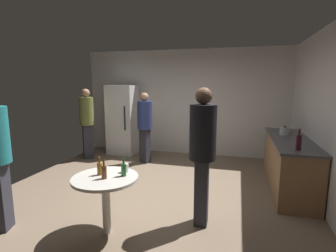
% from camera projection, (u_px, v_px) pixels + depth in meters
% --- Properties ---
extents(ground_plane, '(5.20, 5.20, 0.10)m').
position_uv_depth(ground_plane, '(152.00, 195.00, 4.44)').
color(ground_plane, '#7A6651').
extents(wall_back, '(5.32, 0.06, 2.70)m').
position_uv_depth(wall_back, '(184.00, 103.00, 6.71)').
color(wall_back, silver).
rests_on(wall_back, ground_plane).
extents(wall_side_right, '(0.06, 5.20, 2.70)m').
position_uv_depth(wall_side_right, '(332.00, 120.00, 3.52)').
color(wall_side_right, silver).
rests_on(wall_side_right, ground_plane).
extents(refrigerator, '(0.70, 0.68, 1.80)m').
position_uv_depth(refrigerator, '(123.00, 120.00, 6.78)').
color(refrigerator, white).
rests_on(refrigerator, ground_plane).
extents(kitchen_counter, '(0.64, 2.18, 0.90)m').
position_uv_depth(kitchen_counter, '(289.00, 163.00, 4.54)').
color(kitchen_counter, olive).
rests_on(kitchen_counter, ground_plane).
extents(kettle, '(0.24, 0.17, 0.18)m').
position_uv_depth(kettle, '(285.00, 131.00, 4.78)').
color(kettle, '#B2B2B7').
rests_on(kettle, kitchen_counter).
extents(wine_bottle_on_counter, '(0.08, 0.08, 0.31)m').
position_uv_depth(wine_bottle_on_counter, '(299.00, 142.00, 3.69)').
color(wine_bottle_on_counter, '#3F141E').
rests_on(wine_bottle_on_counter, kitchen_counter).
extents(foreground_table, '(0.80, 0.80, 0.73)m').
position_uv_depth(foreground_table, '(105.00, 185.00, 3.12)').
color(foreground_table, beige).
rests_on(foreground_table, ground_plane).
extents(beer_bottle_amber, '(0.06, 0.06, 0.23)m').
position_uv_depth(beer_bottle_amber, '(100.00, 168.00, 3.16)').
color(beer_bottle_amber, '#8C5919').
rests_on(beer_bottle_amber, foreground_table).
extents(beer_bottle_brown, '(0.06, 0.06, 0.23)m').
position_uv_depth(beer_bottle_brown, '(104.00, 172.00, 3.03)').
color(beer_bottle_brown, '#593314').
rests_on(beer_bottle_brown, foreground_table).
extents(beer_bottle_green, '(0.06, 0.06, 0.23)m').
position_uv_depth(beer_bottle_green, '(124.00, 169.00, 3.12)').
color(beer_bottle_green, '#26662D').
rests_on(beer_bottle_green, foreground_table).
extents(plastic_cup_white, '(0.08, 0.08, 0.11)m').
position_uv_depth(plastic_cup_white, '(126.00, 168.00, 3.26)').
color(plastic_cup_white, white).
rests_on(plastic_cup_white, foreground_table).
extents(person_in_olive_shirt, '(0.48, 0.48, 1.72)m').
position_uv_depth(person_in_olive_shirt, '(87.00, 118.00, 6.27)').
color(person_in_olive_shirt, '#2D2D38').
rests_on(person_in_olive_shirt, ground_plane).
extents(person_in_black_shirt, '(0.35, 0.35, 1.80)m').
position_uv_depth(person_in_black_shirt, '(203.00, 146.00, 3.27)').
color(person_in_black_shirt, '#2D2D38').
rests_on(person_in_black_shirt, ground_plane).
extents(person_in_navy_shirt, '(0.44, 0.44, 1.64)m').
position_uv_depth(person_in_navy_shirt, '(145.00, 122.00, 5.95)').
color(person_in_navy_shirt, '#2D2D38').
rests_on(person_in_navy_shirt, ground_plane).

